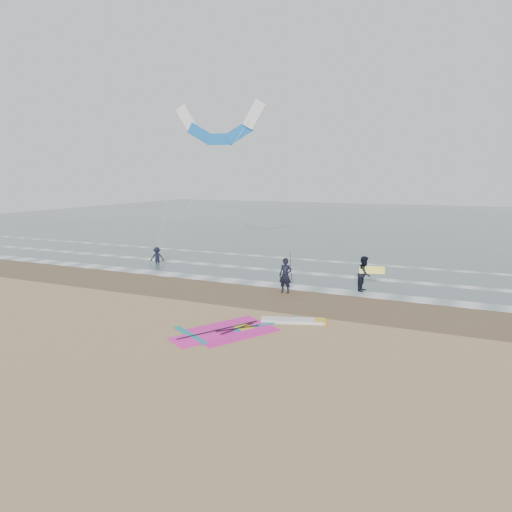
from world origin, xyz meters
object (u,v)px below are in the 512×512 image
at_px(person_standing, 285,276).
at_px(person_walking, 364,274).
at_px(person_wading, 157,253).
at_px(surf_kite, 219,128).
at_px(windsurf_rig, 248,328).

xyz_separation_m(person_standing, person_walking, (3.66, 2.05, 0.02)).
height_order(person_standing, person_wading, person_standing).
bearing_deg(person_walking, person_standing, 123.08).
distance_m(person_wading, surf_kite, 9.58).
distance_m(person_standing, surf_kite, 12.99).
bearing_deg(person_standing, person_walking, 30.32).
xyz_separation_m(person_walking, person_wading, (-14.61, 1.96, -0.19)).
height_order(person_wading, surf_kite, surf_kite).
relative_size(person_standing, surf_kite, 0.18).
distance_m(person_walking, person_wading, 14.74).
bearing_deg(person_walking, surf_kite, 70.92).
distance_m(windsurf_rig, person_standing, 6.01).
bearing_deg(windsurf_rig, person_walking, 69.17).
relative_size(person_standing, person_walking, 0.98).
relative_size(person_standing, person_wading, 1.23).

